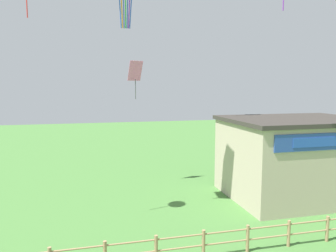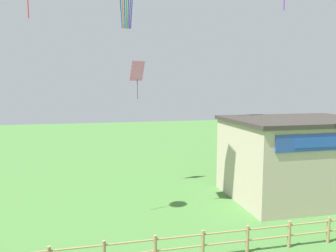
{
  "view_description": "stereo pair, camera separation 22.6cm",
  "coord_description": "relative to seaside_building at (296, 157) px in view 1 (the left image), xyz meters",
  "views": [
    {
      "loc": [
        -3.45,
        -4.37,
        6.86
      ],
      "look_at": [
        0.0,
        9.44,
        5.17
      ],
      "focal_mm": 35.0,
      "sensor_mm": 36.0,
      "label": 1
    },
    {
      "loc": [
        -3.23,
        -4.42,
        6.86
      ],
      "look_at": [
        0.0,
        9.44,
        5.17
      ],
      "focal_mm": 35.0,
      "sensor_mm": 36.0,
      "label": 2
    }
  ],
  "objects": [
    {
      "name": "wooden_fence",
      "position": [
        -9.19,
        -5.78,
        -1.84
      ],
      "size": [
        17.71,
        0.14,
        1.17
      ],
      "color": "#9E7F56",
      "rests_on": "ground_plane"
    },
    {
      "name": "seaside_building",
      "position": [
        0.0,
        0.0,
        0.0
      ],
      "size": [
        8.57,
        6.53,
        4.96
      ],
      "color": "#B7A88E",
      "rests_on": "ground_plane"
    },
    {
      "name": "kite_pink_diamond",
      "position": [
        -9.41,
        4.39,
        5.32
      ],
      "size": [
        1.08,
        0.77,
        2.54
      ],
      "color": "pink"
    }
  ]
}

